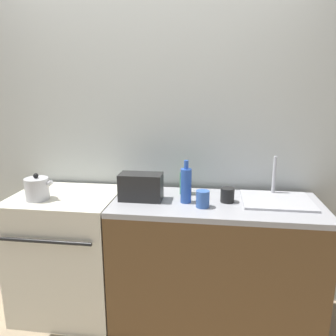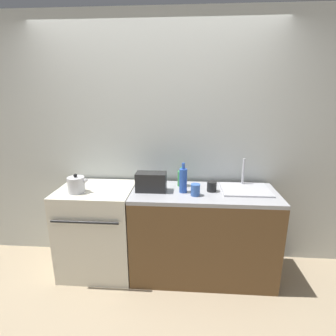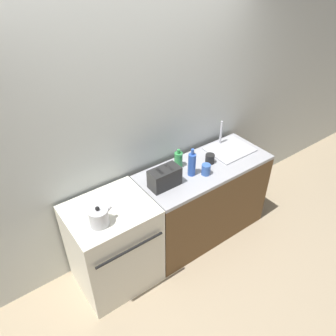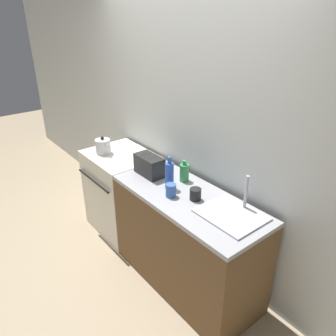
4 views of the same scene
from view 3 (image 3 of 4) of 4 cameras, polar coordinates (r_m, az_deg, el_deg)
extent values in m
plane|color=tan|center=(3.51, 2.46, -16.98)|extent=(12.00, 12.00, 0.00)
cube|color=silver|center=(3.06, -4.66, 6.42)|extent=(8.00, 0.05, 2.60)
cube|color=silver|center=(3.14, -9.40, -13.13)|extent=(0.73, 0.61, 0.91)
cube|color=black|center=(2.82, -10.27, -7.18)|extent=(0.72, 0.60, 0.02)
cylinder|color=black|center=(2.69, -12.13, -9.99)|extent=(0.19, 0.19, 0.01)
cylinder|color=black|center=(2.78, -6.05, -7.28)|extent=(0.19, 0.19, 0.01)
cylinder|color=black|center=(2.87, -14.39, -6.93)|extent=(0.19, 0.19, 0.01)
cylinder|color=black|center=(2.95, -8.62, -4.51)|extent=(0.19, 0.19, 0.01)
cylinder|color=black|center=(2.75, -6.57, -13.94)|extent=(0.62, 0.02, 0.02)
cube|color=brown|center=(3.57, 6.01, -5.79)|extent=(1.39, 0.59, 0.87)
cube|color=#A3A3A8|center=(3.29, 6.50, 0.14)|extent=(1.39, 0.59, 0.04)
cylinder|color=silver|center=(2.65, -11.97, -8.38)|extent=(0.16, 0.16, 0.15)
sphere|color=black|center=(2.58, -12.22, -6.90)|extent=(0.03, 0.03, 0.03)
cylinder|color=silver|center=(2.65, -10.59, -7.28)|extent=(0.09, 0.03, 0.08)
cube|color=black|center=(2.95, -0.59, -1.70)|extent=(0.29, 0.15, 0.18)
cube|color=black|center=(2.87, -1.42, -0.67)|extent=(0.03, 0.11, 0.01)
cube|color=black|center=(2.92, 0.20, 0.02)|extent=(0.03, 0.11, 0.01)
cube|color=#B7B7BC|center=(3.55, 10.66, 3.20)|extent=(0.46, 0.38, 0.01)
cylinder|color=silver|center=(3.57, 9.20, 6.05)|extent=(0.02, 0.02, 0.28)
cylinder|color=#338C47|center=(3.21, 1.83, 1.45)|extent=(0.08, 0.08, 0.16)
cylinder|color=#338C47|center=(3.15, 1.86, 2.91)|extent=(0.03, 0.03, 0.04)
cylinder|color=#2D56B7|center=(3.08, 4.17, 0.59)|extent=(0.07, 0.07, 0.23)
cylinder|color=#2D56B7|center=(3.00, 4.29, 2.82)|extent=(0.03, 0.03, 0.06)
cylinder|color=black|center=(3.30, 7.31, 1.61)|extent=(0.09, 0.09, 0.10)
cylinder|color=#3860B2|center=(3.13, 6.63, -0.26)|extent=(0.09, 0.09, 0.11)
camera|label=1|loc=(2.15, 47.70, -10.17)|focal=35.00mm
camera|label=2|loc=(2.00, 56.19, -12.45)|focal=28.00mm
camera|label=4|loc=(3.60, 49.66, 15.91)|focal=35.00mm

